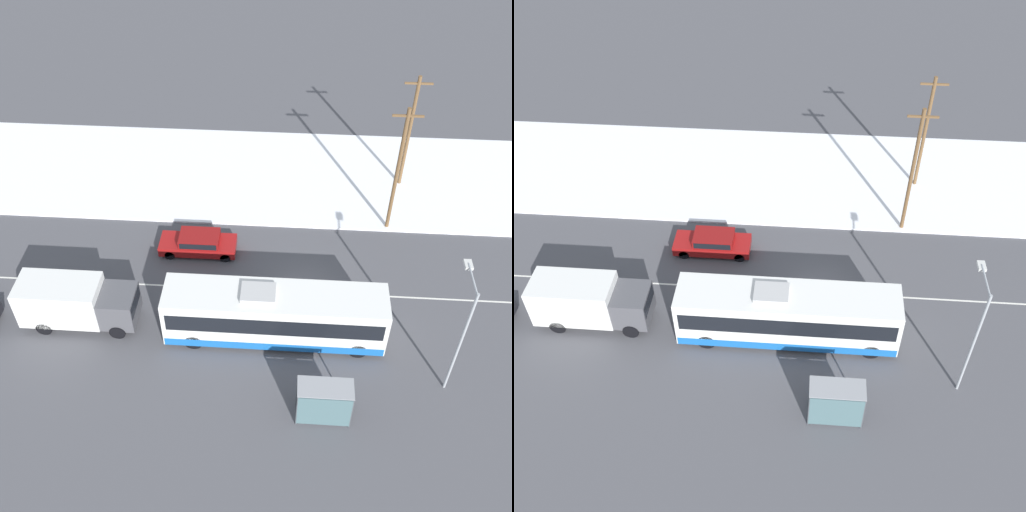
# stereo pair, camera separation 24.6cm
# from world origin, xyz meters

# --- Properties ---
(ground_plane) EXTENTS (120.00, 120.00, 0.00)m
(ground_plane) POSITION_xyz_m (0.00, 0.00, 0.00)
(ground_plane) COLOR #4C4C51
(snow_lot) EXTENTS (80.00, 11.48, 0.12)m
(snow_lot) POSITION_xyz_m (0.00, 11.57, 0.06)
(snow_lot) COLOR white
(snow_lot) RESTS_ON ground_plane
(lane_marking_center) EXTENTS (60.00, 0.12, 0.00)m
(lane_marking_center) POSITION_xyz_m (0.00, 0.00, 0.00)
(lane_marking_center) COLOR silver
(lane_marking_center) RESTS_ON ground_plane
(city_bus) EXTENTS (11.78, 2.57, 3.46)m
(city_bus) POSITION_xyz_m (-1.66, -3.33, 1.69)
(city_bus) COLOR white
(city_bus) RESTS_ON ground_plane
(box_truck) EXTENTS (6.39, 2.30, 2.90)m
(box_truck) POSITION_xyz_m (-12.59, -3.04, 1.60)
(box_truck) COLOR silver
(box_truck) RESTS_ON ground_plane
(sedan_car) EXTENTS (4.78, 1.80, 1.37)m
(sedan_car) POSITION_xyz_m (-6.70, 3.13, 0.76)
(sedan_car) COLOR maroon
(sedan_car) RESTS_ON ground_plane
(pedestrian_at_stop) EXTENTS (0.65, 0.29, 1.80)m
(pedestrian_at_stop) POSITION_xyz_m (0.32, -7.33, 1.10)
(pedestrian_at_stop) COLOR #23232D
(pedestrian_at_stop) RESTS_ON ground_plane
(bus_shelter) EXTENTS (2.65, 1.20, 2.40)m
(bus_shelter) POSITION_xyz_m (0.92, -8.49, 1.67)
(bus_shelter) COLOR gray
(bus_shelter) RESTS_ON ground_plane
(streetlamp) EXTENTS (0.36, 2.41, 6.97)m
(streetlamp) POSITION_xyz_m (7.17, -5.66, 4.42)
(streetlamp) COLOR #9EA3A8
(streetlamp) RESTS_ON ground_plane
(utility_pole_roadside) EXTENTS (1.80, 0.24, 8.85)m
(utility_pole_roadside) POSITION_xyz_m (5.37, 6.27, 4.62)
(utility_pole_roadside) COLOR brown
(utility_pole_roadside) RESTS_ON ground_plane
(utility_pole_snowlot) EXTENTS (1.80, 0.24, 8.35)m
(utility_pole_snowlot) POSITION_xyz_m (6.70, 11.19, 4.36)
(utility_pole_snowlot) COLOR brown
(utility_pole_snowlot) RESTS_ON ground_plane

